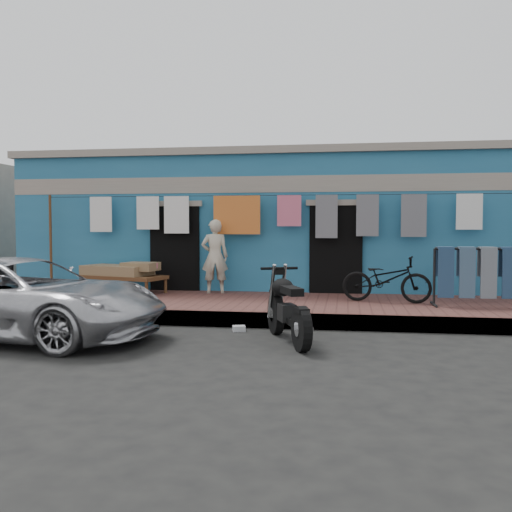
% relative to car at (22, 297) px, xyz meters
% --- Properties ---
extents(ground, '(80.00, 80.00, 0.00)m').
position_rel_car_xyz_m(ground, '(3.20, -0.14, -0.62)').
color(ground, black).
rests_on(ground, ground).
extents(sidewalk, '(28.00, 3.00, 0.25)m').
position_rel_car_xyz_m(sidewalk, '(3.20, 2.86, -0.49)').
color(sidewalk, brown).
rests_on(sidewalk, ground).
extents(curb, '(28.00, 0.10, 0.25)m').
position_rel_car_xyz_m(curb, '(3.20, 1.41, -0.49)').
color(curb, gray).
rests_on(curb, ground).
extents(building, '(12.20, 5.20, 3.36)m').
position_rel_car_xyz_m(building, '(3.20, 6.85, 1.07)').
color(building, '#236087').
rests_on(building, ground).
extents(clothesline, '(10.06, 0.06, 2.10)m').
position_rel_car_xyz_m(clothesline, '(3.19, 4.11, 1.20)').
color(clothesline, brown).
rests_on(clothesline, sidewalk).
extents(car, '(4.57, 2.45, 1.23)m').
position_rel_car_xyz_m(car, '(0.00, 0.00, 0.00)').
color(car, silver).
rests_on(car, ground).
extents(seated_person, '(0.63, 0.49, 1.55)m').
position_rel_car_xyz_m(seated_person, '(1.99, 3.96, 0.41)').
color(seated_person, beige).
rests_on(seated_person, sidewalk).
extents(bicycle, '(1.69, 0.87, 1.05)m').
position_rel_car_xyz_m(bicycle, '(5.46, 3.06, 0.16)').
color(bicycle, black).
rests_on(bicycle, sidewalk).
extents(motorcycle, '(1.71, 2.02, 1.05)m').
position_rel_car_xyz_m(motorcycle, '(3.90, 0.35, -0.09)').
color(motorcycle, black).
rests_on(motorcycle, ground).
extents(charpoy, '(2.33, 1.89, 0.62)m').
position_rel_car_xyz_m(charpoy, '(0.08, 3.74, -0.06)').
color(charpoy, brown).
rests_on(charpoy, sidewalk).
extents(jeans_rack, '(2.27, 0.56, 1.08)m').
position_rel_car_xyz_m(jeans_rack, '(7.33, 2.74, 0.17)').
color(jeans_rack, black).
rests_on(jeans_rack, sidewalk).
extents(litter_a, '(0.23, 0.20, 0.09)m').
position_rel_car_xyz_m(litter_a, '(3.06, 1.06, -0.57)').
color(litter_a, silver).
rests_on(litter_a, ground).
extents(litter_b, '(0.20, 0.20, 0.08)m').
position_rel_car_xyz_m(litter_b, '(4.06, 1.06, -0.58)').
color(litter_b, silver).
rests_on(litter_b, ground).
extents(litter_c, '(0.19, 0.22, 0.08)m').
position_rel_car_xyz_m(litter_c, '(4.09, 0.39, -0.58)').
color(litter_c, silver).
rests_on(litter_c, ground).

